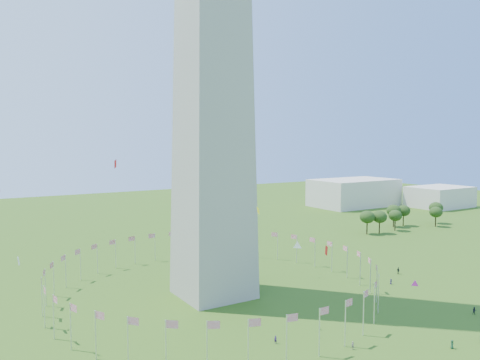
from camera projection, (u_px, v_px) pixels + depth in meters
flag_ring at (214, 277)px, 118.07m from camera, size 80.24×80.24×9.00m
gov_building_east_a at (354, 193)px, 281.04m from camera, size 50.00×30.00×16.00m
gov_building_east_b at (440, 197)px, 276.68m from camera, size 35.00×25.00×12.00m
kites_aloft at (296, 235)px, 102.41m from camera, size 101.02×74.16×32.01m
tree_line_east at (402, 218)px, 207.91m from camera, size 53.47×15.53×10.02m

